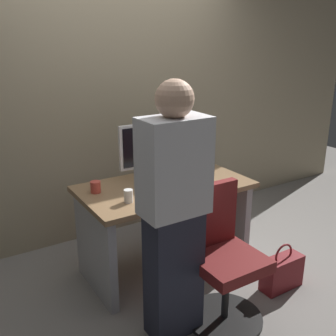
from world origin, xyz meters
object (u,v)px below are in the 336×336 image
cup_by_monitor (96,187)px  handbag (282,272)px  office_chair (222,261)px  cup_near_keyboard (128,196)px  desk (165,212)px  monitor (150,147)px  mouse (208,180)px  book_stack (195,160)px  keyboard (176,188)px  person_at_desk (174,214)px

cup_by_monitor → handbag: bearing=-37.0°
office_chair → cup_near_keyboard: office_chair is taller
cup_near_keyboard → desk: bearing=22.4°
monitor → mouse: 0.54m
monitor → book_stack: bearing=-4.5°
keyboard → cup_near_keyboard: 0.42m
mouse → cup_by_monitor: cup_by_monitor is taller
keyboard → cup_by_monitor: (-0.54, 0.27, 0.03)m
desk → keyboard: size_ratio=3.10×
desk → mouse: size_ratio=13.33×
keyboard → mouse: (0.31, 0.01, 0.01)m
mouse → desk: bearing=158.3°
monitor → cup_by_monitor: (-0.52, -0.08, -0.21)m
desk → office_chair: (0.00, -0.72, -0.08)m
book_stack → cup_near_keyboard: bearing=-157.1°
mouse → handbag: bearing=-64.9°
mouse → office_chair: bearing=-118.9°
office_chair → monitor: 1.10m
office_chair → mouse: size_ratio=9.40×
monitor → keyboard: (0.03, -0.35, -0.25)m
cup_near_keyboard → book_stack: (0.82, 0.35, 0.03)m
book_stack → handbag: (0.19, -0.91, -0.69)m
mouse → keyboard: bearing=-178.9°
mouse → monitor: bearing=134.1°
monitor → book_stack: monitor is taller
mouse → cup_near_keyboard: bearing=-177.4°
monitor → cup_by_monitor: size_ratio=6.24×
monitor → handbag: monitor is taller
desk → office_chair: bearing=-89.8°
cup_by_monitor → monitor: bearing=9.3°
office_chair → book_stack: bearing=65.3°
handbag → cup_near_keyboard: bearing=150.9°
cup_near_keyboard → cup_by_monitor: size_ratio=1.07×
keyboard → handbag: bearing=-41.5°
keyboard → cup_by_monitor: cup_by_monitor is taller
office_chair → mouse: office_chair is taller
monitor → cup_by_monitor: monitor is taller
handbag → mouse: bearing=115.1°
office_chair → book_stack: office_chair is taller
person_at_desk → book_stack: bearing=48.0°
monitor → person_at_desk: bearing=-111.1°
mouse → person_at_desk: bearing=-141.4°
desk → person_at_desk: person_at_desk is taller
keyboard → book_stack: book_stack is taller
person_at_desk → handbag: bearing=-3.1°
book_stack → handbag: 1.15m
book_stack → mouse: bearing=-106.1°
desk → office_chair: 0.73m
mouse → cup_near_keyboard: size_ratio=1.08×
cup_near_keyboard → handbag: 1.33m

